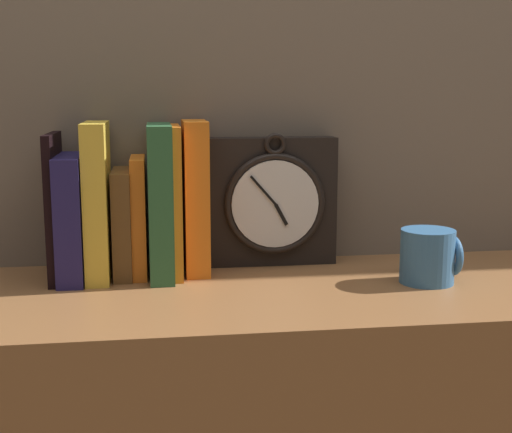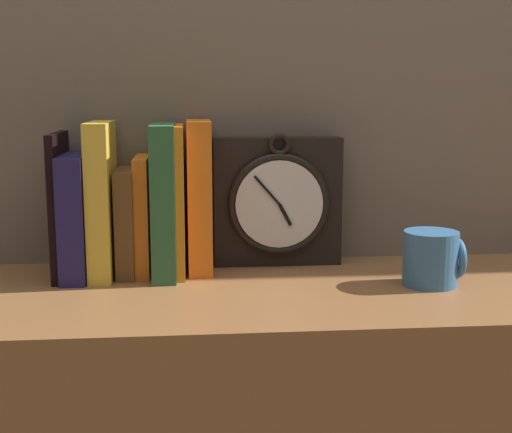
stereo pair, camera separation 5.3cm
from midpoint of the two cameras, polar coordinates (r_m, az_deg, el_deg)
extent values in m
cube|color=#756656|center=(1.27, -2.72, 13.98)|extent=(6.00, 0.05, 2.60)
cube|color=black|center=(1.23, 0.05, 1.24)|extent=(0.22, 0.05, 0.22)
torus|color=black|center=(1.20, 0.25, 1.02)|extent=(0.17, 0.01, 0.17)
cylinder|color=silver|center=(1.20, 0.27, 1.00)|extent=(0.15, 0.01, 0.15)
cube|color=black|center=(1.20, 0.75, 0.14)|extent=(0.02, 0.00, 0.04)
cube|color=black|center=(1.19, -0.70, 2.09)|extent=(0.05, 0.00, 0.05)
torus|color=black|center=(1.19, 0.26, 5.81)|extent=(0.04, 0.01, 0.04)
cube|color=black|center=(1.18, -17.05, 0.75)|extent=(0.01, 0.14, 0.23)
cube|color=navy|center=(1.18, -15.76, -0.08)|extent=(0.04, 0.15, 0.20)
cube|color=yellow|center=(1.17, -13.83, 1.23)|extent=(0.04, 0.15, 0.25)
cube|color=brown|center=(1.18, -11.89, -0.49)|extent=(0.03, 0.13, 0.17)
cube|color=orange|center=(1.18, -10.63, 0.03)|extent=(0.02, 0.13, 0.19)
cube|color=#2D6138|center=(1.16, -8.96, 1.24)|extent=(0.04, 0.16, 0.25)
cube|color=orange|center=(1.17, -7.67, 1.28)|extent=(0.01, 0.14, 0.24)
cube|color=orange|center=(1.18, -6.15, 1.56)|extent=(0.04, 0.12, 0.25)
cylinder|color=teal|center=(1.14, 12.32, -3.19)|extent=(0.08, 0.08, 0.08)
torus|color=teal|center=(1.15, 14.29, -3.09)|extent=(0.01, 0.06, 0.06)
camera|label=1|loc=(0.03, -91.44, -0.25)|focal=50.00mm
camera|label=2|loc=(0.03, 88.56, 0.25)|focal=50.00mm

